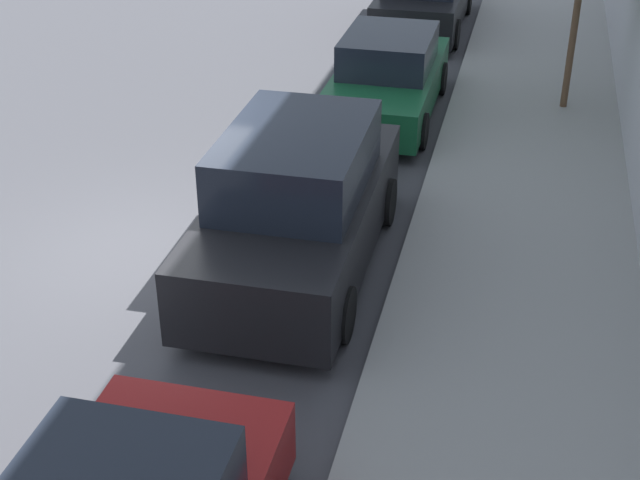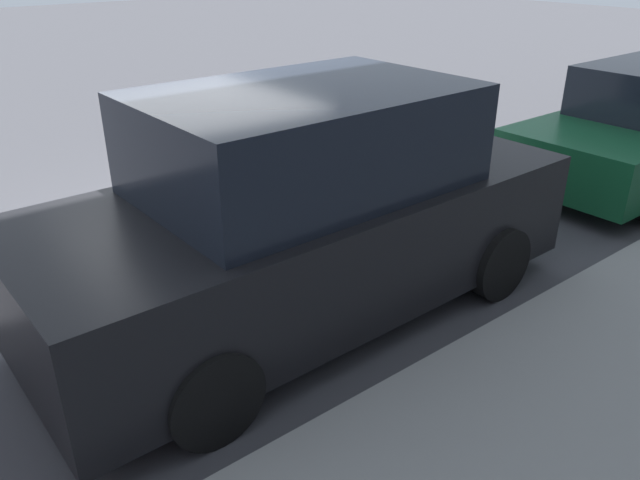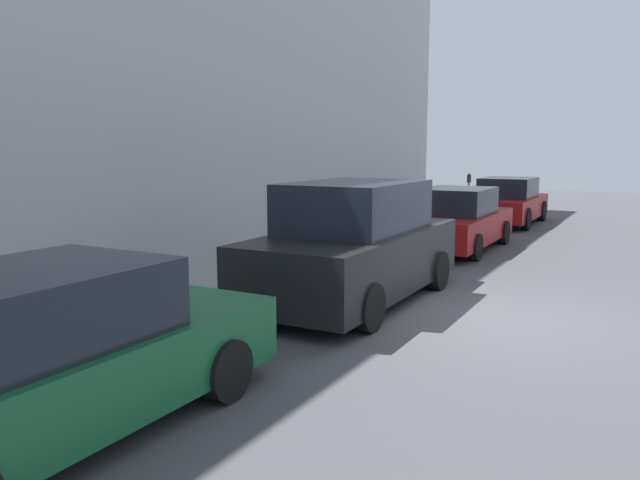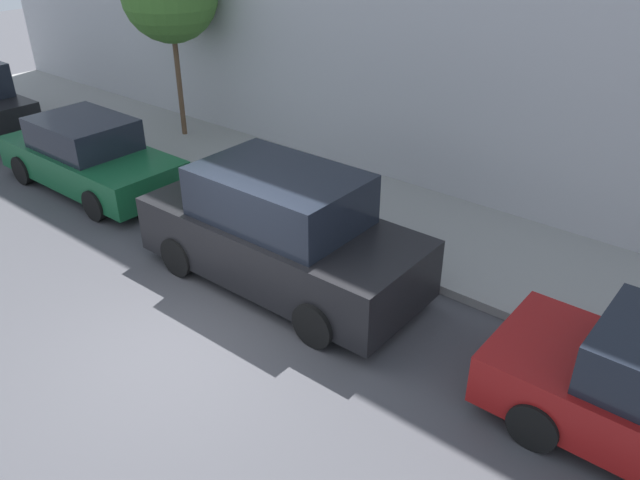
# 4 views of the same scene
# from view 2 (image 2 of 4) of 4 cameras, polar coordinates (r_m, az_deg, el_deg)

# --- Properties ---
(ground_plane) EXTENTS (60.00, 60.00, 0.00)m
(ground_plane) POSITION_cam_2_polar(r_m,az_deg,el_deg) (7.31, -12.25, 0.77)
(ground_plane) COLOR #424247
(parked_suv_third) EXTENTS (2.08, 4.82, 1.98)m
(parked_suv_third) POSITION_cam_2_polar(r_m,az_deg,el_deg) (5.27, -1.27, 2.51)
(parked_suv_third) COLOR black
(parked_suv_third) RESTS_ON ground_plane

